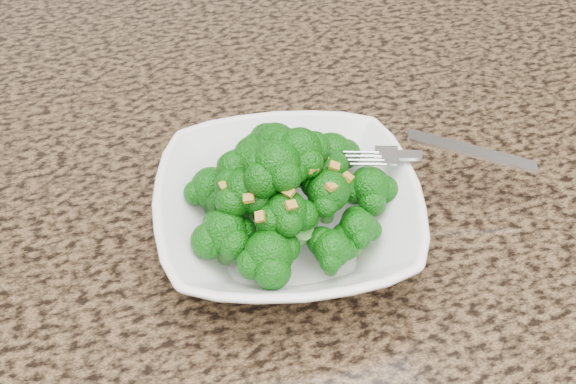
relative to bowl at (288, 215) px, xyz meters
name	(u,v)px	position (x,y,z in m)	size (l,w,h in m)	color
granite_counter	(105,311)	(-0.15, -0.02, -0.04)	(1.64, 1.04, 0.03)	brown
bowl	(288,215)	(0.00, 0.00, 0.00)	(0.21, 0.21, 0.05)	white
broccoli_pile	(288,158)	(0.00, 0.00, 0.06)	(0.18, 0.18, 0.07)	#0D5C0A
garlic_topping	(288,117)	(0.00, 0.00, 0.10)	(0.11, 0.11, 0.01)	#B6892C
fork	(413,154)	(0.11, 0.00, 0.03)	(0.18, 0.03, 0.01)	silver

